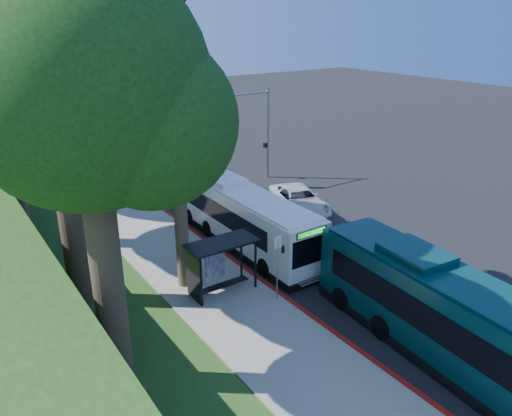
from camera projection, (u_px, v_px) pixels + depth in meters
ground at (300, 235)px, 28.95m from camera, size 140.00×140.00×0.00m
sidewalk at (187, 267)px, 25.10m from camera, size 4.50×70.00×0.12m
red_curb at (271, 288)px, 23.23m from camera, size 0.25×30.00×0.13m
grass_verge at (45, 259)px, 25.97m from camera, size 8.00×70.00×0.06m
bus_shelter at (216, 257)px, 22.29m from camera, size 3.20×1.51×2.55m
stop_sign_pole at (277, 259)px, 21.51m from camera, size 0.35×0.06×3.17m
traffic_signal_pole at (257, 123)px, 37.03m from camera, size 4.10×0.30×7.00m
palm_tree at (168, 2)px, 18.99m from camera, size 4.20×4.20×14.40m
tree_0 at (48, 36)px, 18.36m from camera, size 8.40×8.00×15.70m
tree_6 at (89, 100)px, 14.02m from camera, size 7.56×7.20×13.74m
white_bus at (242, 216)px, 27.27m from camera, size 2.54×11.46×3.41m
teal_bus at (451, 317)px, 17.95m from camera, size 3.55×12.46×3.67m
pickup at (299, 200)px, 32.01m from camera, size 4.08×6.17×1.58m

